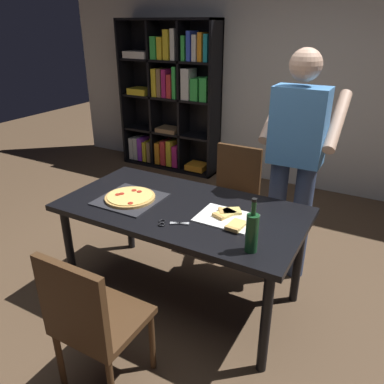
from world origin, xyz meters
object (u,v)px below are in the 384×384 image
(chair_near_camera, at_px, (91,318))
(chair_far_side, at_px, (233,190))
(bookshelf, at_px, (171,98))
(person_serving_pizza, at_px, (296,156))
(kitchen_scissors, at_px, (168,223))
(dining_table, at_px, (181,216))
(pepperoni_pizza_on_tray, at_px, (130,198))
(wine_bottle, at_px, (252,232))

(chair_near_camera, bearing_deg, chair_far_side, 90.00)
(bookshelf, bearing_deg, person_serving_pizza, -38.23)
(chair_near_camera, height_order, bookshelf, bookshelf)
(chair_near_camera, relative_size, bookshelf, 0.46)
(bookshelf, height_order, kitchen_scissors, bookshelf)
(chair_far_side, distance_m, bookshelf, 2.18)
(dining_table, distance_m, kitchen_scissors, 0.27)
(dining_table, distance_m, chair_far_side, 0.94)
(chair_far_side, distance_m, kitchen_scissors, 1.20)
(chair_near_camera, bearing_deg, dining_table, 90.00)
(chair_far_side, relative_size, person_serving_pizza, 0.51)
(chair_near_camera, distance_m, bookshelf, 3.68)
(chair_far_side, height_order, bookshelf, bookshelf)
(person_serving_pizza, distance_m, pepperoni_pizza_on_tray, 1.24)
(chair_near_camera, distance_m, person_serving_pizza, 1.79)
(dining_table, distance_m, pepperoni_pizza_on_tray, 0.39)
(person_serving_pizza, height_order, wine_bottle, person_serving_pizza)
(pepperoni_pizza_on_tray, bearing_deg, wine_bottle, -11.62)
(pepperoni_pizza_on_tray, distance_m, wine_bottle, 1.01)
(person_serving_pizza, distance_m, wine_bottle, 0.99)
(dining_table, xyz_separation_m, wine_bottle, (0.61, -0.28, 0.20))
(dining_table, bearing_deg, chair_far_side, 90.00)
(chair_near_camera, height_order, person_serving_pizza, person_serving_pizza)
(person_serving_pizza, xyz_separation_m, kitchen_scissors, (-0.52, -0.95, -0.24))
(chair_near_camera, distance_m, pepperoni_pizza_on_tray, 0.95)
(wine_bottle, height_order, kitchen_scissors, wine_bottle)
(bookshelf, xyz_separation_m, wine_bottle, (2.17, -2.66, -0.10))
(chair_near_camera, distance_m, kitchen_scissors, 0.72)
(chair_far_side, distance_m, wine_bottle, 1.40)
(chair_near_camera, relative_size, wine_bottle, 2.85)
(kitchen_scissors, bearing_deg, wine_bottle, -3.64)
(pepperoni_pizza_on_tray, bearing_deg, chair_far_side, 69.70)
(dining_table, xyz_separation_m, pepperoni_pizza_on_tray, (-0.37, -0.08, 0.09))
(person_serving_pizza, relative_size, kitchen_scissors, 8.94)
(bookshelf, xyz_separation_m, pepperoni_pizza_on_tray, (1.19, -2.46, -0.20))
(dining_table, relative_size, bookshelf, 0.85)
(person_serving_pizza, xyz_separation_m, wine_bottle, (0.04, -0.98, -0.13))
(person_serving_pizza, xyz_separation_m, pepperoni_pizza_on_tray, (-0.94, -0.78, -0.23))
(person_serving_pizza, bearing_deg, wine_bottle, -87.63)
(chair_far_side, bearing_deg, dining_table, -90.00)
(dining_table, distance_m, person_serving_pizza, 0.96)
(pepperoni_pizza_on_tray, distance_m, kitchen_scissors, 0.45)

